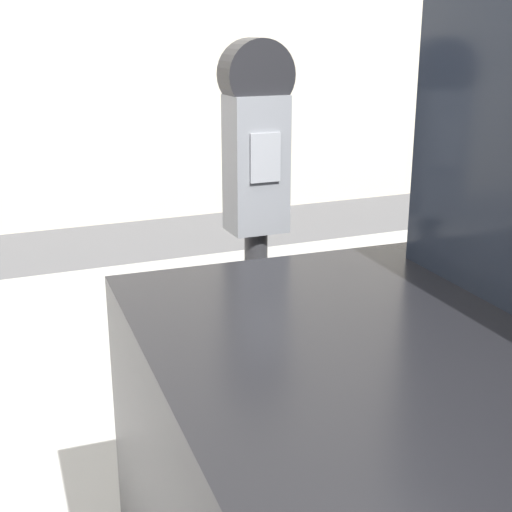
# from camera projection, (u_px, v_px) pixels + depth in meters

# --- Properties ---
(sidewalk) EXTENTS (24.00, 2.80, 0.13)m
(sidewalk) POSITION_uv_depth(u_px,v_px,m) (67.00, 383.00, 3.26)
(sidewalk) COLOR #9E9B96
(sidewalk) RESTS_ON ground_plane
(parking_meter) EXTENTS (0.19, 0.13, 1.46)m
(parking_meter) POSITION_uv_depth(u_px,v_px,m) (256.00, 209.00, 2.00)
(parking_meter) COLOR #2D2D30
(parking_meter) RESTS_ON sidewalk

